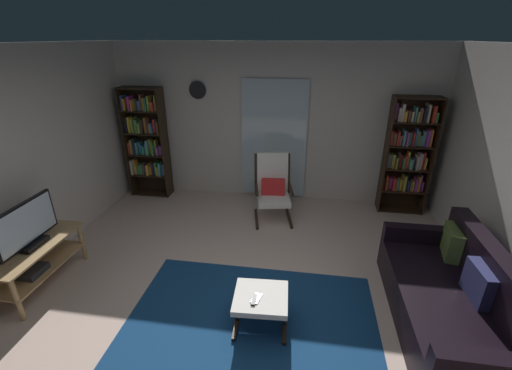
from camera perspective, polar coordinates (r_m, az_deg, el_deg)
name	(u,v)px	position (r m, az deg, el deg)	size (l,w,h in m)	color
ground_plane	(242,311)	(3.81, -2.41, -20.45)	(7.02, 7.02, 0.00)	beige
wall_back	(273,125)	(5.76, 2.95, 10.15)	(5.60, 0.06, 2.60)	beige
glass_door_panel	(274,140)	(5.76, 3.02, 7.57)	(1.10, 0.01, 2.00)	silver
area_rug	(250,326)	(3.66, -1.00, -22.80)	(2.53, 1.86, 0.01)	navy
tv_stand	(35,260)	(4.62, -33.24, -10.61)	(0.48, 1.14, 0.53)	tan
television	(27,227)	(4.43, -34.27, -5.92)	(0.20, 0.81, 0.51)	black
bookshelf_near_tv	(146,140)	(6.20, -18.11, 7.28)	(0.69, 0.30, 1.91)	black
bookshelf_near_sofa	(408,152)	(5.80, 24.27, 5.09)	(0.70, 0.30, 1.86)	#301E12
leather_sofa	(453,300)	(3.97, 30.33, -16.47)	(0.90, 1.93, 0.86)	black
lounge_armchair	(273,186)	(5.23, 2.88, -0.16)	(0.68, 0.75, 1.02)	black
ottoman	(261,301)	(3.47, 0.82, -18.98)	(0.55, 0.51, 0.37)	white
tv_remote	(254,300)	(3.37, -0.32, -18.82)	(0.04, 0.14, 0.02)	black
cell_phone	(256,298)	(3.38, 0.06, -18.61)	(0.07, 0.14, 0.01)	black
wall_clock	(198,90)	(5.85, -9.84, 15.54)	(0.29, 0.03, 0.29)	silver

